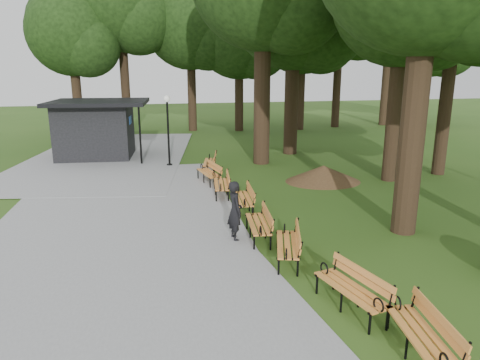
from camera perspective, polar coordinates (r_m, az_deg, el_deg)
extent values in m
plane|color=#2A4C15|center=(11.83, 2.97, -9.01)|extent=(100.00, 100.00, 0.00)
cube|color=gray|center=(14.27, -16.15, -5.28)|extent=(12.00, 38.00, 0.06)
imported|color=black|center=(12.15, -0.65, -4.05)|extent=(0.47, 0.66, 1.71)
cylinder|color=black|center=(21.59, -9.34, 5.95)|extent=(0.10, 0.10, 3.18)
sphere|color=white|center=(21.41, -9.52, 10.41)|extent=(0.32, 0.32, 0.32)
cone|color=#47301C|center=(18.89, 10.80, 0.84)|extent=(2.70, 2.70, 0.69)
cylinder|color=black|center=(13.11, 21.85, 8.92)|extent=(0.70, 0.70, 7.35)
cylinder|color=black|center=(19.39, 19.58, 9.88)|extent=(0.60, 0.60, 6.88)
cylinder|color=black|center=(21.76, 2.91, 12.70)|extent=(0.80, 0.80, 8.10)
cylinder|color=black|center=(24.53, 6.77, 11.92)|extent=(0.76, 0.76, 7.34)
sphere|color=black|center=(24.73, 7.09, 22.05)|extent=(6.97, 6.97, 6.97)
cylinder|color=black|center=(21.45, 25.34, 9.91)|extent=(0.56, 0.56, 7.04)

